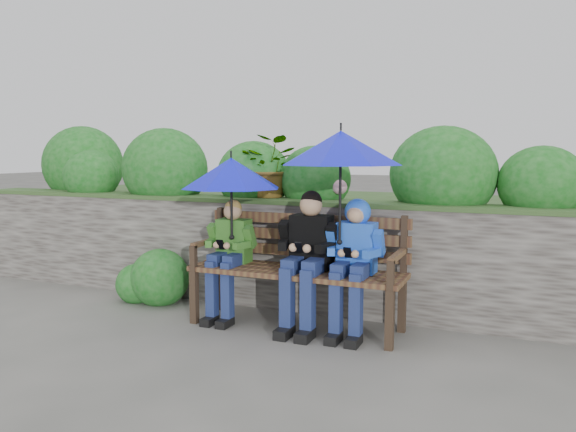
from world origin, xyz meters
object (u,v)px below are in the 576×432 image
at_px(boy_right, 354,253).
at_px(umbrella_right, 341,148).
at_px(boy_left, 229,251).
at_px(park_bench, 299,262).
at_px(boy_middle, 307,252).
at_px(umbrella_left, 231,173).

relative_size(boy_right, umbrella_right, 1.12).
bearing_deg(boy_right, boy_left, -179.62).
bearing_deg(umbrella_right, park_bench, 165.98).
xyz_separation_m(boy_middle, boy_right, (0.39, 0.02, 0.02)).
height_order(park_bench, boy_right, boy_right).
relative_size(park_bench, umbrella_right, 1.86).
xyz_separation_m(boy_middle, umbrella_left, (-0.70, -0.01, 0.64)).
distance_m(park_bench, umbrella_left, 0.96).
distance_m(park_bench, umbrella_right, 1.04).
distance_m(boy_middle, boy_right, 0.39).
bearing_deg(umbrella_left, park_bench, 9.24).
bearing_deg(umbrella_right, umbrella_left, 180.00).
distance_m(park_bench, boy_left, 0.64).
height_order(umbrella_left, umbrella_right, umbrella_right).
bearing_deg(boy_left, boy_middle, -0.81).
bearing_deg(boy_left, umbrella_right, -1.10).
distance_m(boy_left, boy_right, 1.13).
bearing_deg(boy_left, park_bench, 6.93).
bearing_deg(boy_right, umbrella_right, -166.33).
bearing_deg(boy_middle, umbrella_left, -179.26).
bearing_deg(boy_middle, boy_left, 179.19).
bearing_deg(umbrella_right, boy_middle, 178.14).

